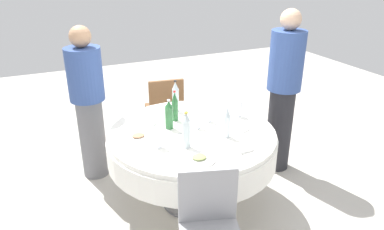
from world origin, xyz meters
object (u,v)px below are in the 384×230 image
(wine_glass_inner, at_px, (197,118))
(plate_far, at_px, (138,137))
(plate_south, at_px, (144,122))
(chair_west, at_px, (210,223))
(bottle_clear_left, at_px, (186,131))
(bottle_green_inner, at_px, (169,115))
(bottle_clear_outer, at_px, (175,97))
(chair_near, at_px, (165,106))
(wine_glass_front, at_px, (239,105))
(wine_glass_west, at_px, (209,112))
(dining_table, at_px, (192,146))
(person_outer, at_px, (88,102))
(wine_glass_near, at_px, (158,134))
(plate_north, at_px, (238,127))
(person_left, at_px, (283,90))
(plate_east, at_px, (199,159))
(bottle_clear_rear, at_px, (227,123))
(bottle_green_front, at_px, (175,107))

(wine_glass_inner, height_order, plate_far, wine_glass_inner)
(plate_south, xyz_separation_m, chair_west, (0.06, -1.23, -0.23))
(bottle_clear_left, distance_m, bottle_green_inner, 0.38)
(bottle_clear_outer, relative_size, bottle_green_inner, 1.16)
(wine_glass_inner, relative_size, chair_near, 0.16)
(wine_glass_front, relative_size, wine_glass_west, 1.18)
(dining_table, relative_size, wine_glass_front, 9.38)
(wine_glass_front, xyz_separation_m, plate_south, (-0.87, 0.22, -0.11))
(person_outer, height_order, chair_near, person_outer)
(chair_west, bearing_deg, wine_glass_near, -66.06)
(chair_west, distance_m, chair_near, 2.09)
(wine_glass_inner, xyz_separation_m, plate_far, (-0.53, 0.03, -0.09))
(plate_far, relative_size, plate_north, 1.12)
(wine_glass_west, distance_m, person_outer, 1.21)
(chair_west, bearing_deg, person_left, -124.68)
(wine_glass_front, height_order, plate_far, wine_glass_front)
(plate_east, bearing_deg, plate_north, 33.40)
(wine_glass_front, relative_size, plate_north, 0.76)
(plate_east, bearing_deg, bottle_clear_outer, 78.62)
(person_left, bearing_deg, plate_south, -105.69)
(wine_glass_west, bearing_deg, plate_east, -122.00)
(plate_south, bearing_deg, bottle_clear_rear, -44.87)
(wine_glass_inner, height_order, plate_east, wine_glass_inner)
(dining_table, bearing_deg, person_outer, 130.53)
(bottle_clear_left, relative_size, bottle_clear_rear, 1.09)
(bottle_clear_outer, bearing_deg, bottle_green_inner, -119.99)
(bottle_clear_left, xyz_separation_m, bottle_green_inner, (-0.00, 0.38, -0.02))
(plate_south, bearing_deg, bottle_green_inner, -49.32)
(chair_near, bearing_deg, plate_far, -111.94)
(wine_glass_inner, height_order, chair_west, wine_glass_inner)
(plate_south, distance_m, person_left, 1.45)
(bottle_green_front, height_order, person_outer, person_outer)
(wine_glass_near, relative_size, plate_north, 0.75)
(bottle_green_inner, bearing_deg, plate_south, 130.68)
(plate_far, distance_m, chair_near, 1.28)
(bottle_green_inner, bearing_deg, bottle_clear_outer, 60.01)
(plate_far, height_order, chair_west, chair_west)
(bottle_clear_rear, relative_size, plate_east, 1.16)
(dining_table, distance_m, bottle_clear_left, 0.41)
(wine_glass_near, relative_size, plate_east, 0.64)
(wine_glass_inner, height_order, chair_near, wine_glass_inner)
(bottle_clear_rear, bearing_deg, wine_glass_west, 89.90)
(bottle_clear_outer, height_order, wine_glass_front, bottle_clear_outer)
(plate_east, xyz_separation_m, person_outer, (-0.58, 1.33, 0.07))
(chair_west, bearing_deg, bottle_green_inner, -79.34)
(plate_east, distance_m, person_outer, 1.46)
(bottle_clear_outer, distance_m, plate_south, 0.42)
(person_outer, bearing_deg, chair_near, -22.98)
(bottle_green_inner, relative_size, bottle_green_front, 0.94)
(bottle_clear_rear, distance_m, plate_far, 0.75)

